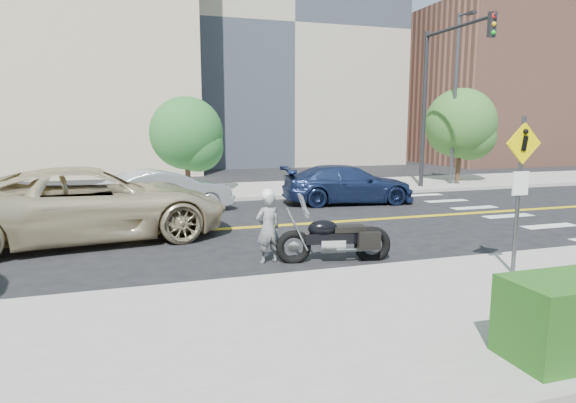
# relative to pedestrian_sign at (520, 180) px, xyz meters

# --- Properties ---
(ground_plane) EXTENTS (120.00, 120.00, 0.00)m
(ground_plane) POSITION_rel_pedestrian_sign_xyz_m (-4.20, 6.31, -1.96)
(ground_plane) COLOR black
(ground_plane) RESTS_ON ground
(sidewalk_near) EXTENTS (60.00, 5.00, 0.15)m
(sidewalk_near) POSITION_rel_pedestrian_sign_xyz_m (-4.20, -1.19, -1.89)
(sidewalk_near) COLOR #9E9B91
(sidewalk_near) RESTS_ON ground_plane
(sidewalk_far) EXTENTS (60.00, 5.00, 0.15)m
(sidewalk_far) POSITION_rel_pedestrian_sign_xyz_m (-4.20, 13.81, -1.89)
(sidewalk_far) COLOR #9E9B91
(sidewalk_far) RESTS_ON ground_plane
(building_mid) EXTENTS (18.00, 14.00, 20.00)m
(building_mid) POSITION_rel_pedestrian_sign_xyz_m (3.80, 32.31, 8.04)
(building_mid) COLOR #A39984
(building_mid) RESTS_ON ground_plane
(building_right) EXTENTS (14.00, 12.00, 12.00)m
(building_right) POSITION_rel_pedestrian_sign_xyz_m (21.80, 26.31, 4.04)
(building_right) COLOR #8C5947
(building_right) RESTS_ON ground_plane
(lamp_post) EXTENTS (0.16, 0.16, 8.00)m
(lamp_post) POSITION_rel_pedestrian_sign_xyz_m (7.80, 12.81, 2.19)
(lamp_post) COLOR #4C4C51
(lamp_post) RESTS_ON sidewalk_far
(traffic_light) EXTENTS (0.28, 4.50, 7.00)m
(traffic_light) POSITION_rel_pedestrian_sign_xyz_m (5.80, 11.39, 2.71)
(traffic_light) COLOR black
(traffic_light) RESTS_ON sidewalk_far
(pedestrian_sign) EXTENTS (0.78, 0.08, 3.00)m
(pedestrian_sign) POSITION_rel_pedestrian_sign_xyz_m (0.00, 0.00, 0.00)
(pedestrian_sign) COLOR #4C4C51
(pedestrian_sign) RESTS_ON sidewalk_near
(motorcyclist) EXTENTS (0.62, 0.47, 1.64)m
(motorcyclist) POSITION_rel_pedestrian_sign_xyz_m (-4.24, 2.58, -1.14)
(motorcyclist) COLOR #B3B3B8
(motorcyclist) RESTS_ON ground
(motorcycle) EXTENTS (2.57, 1.18, 1.51)m
(motorcycle) POSITION_rel_pedestrian_sign_xyz_m (-2.81, 2.25, -1.21)
(motorcycle) COLOR black
(motorcycle) RESTS_ON ground
(suv) EXTENTS (7.31, 4.13, 1.93)m
(suv) POSITION_rel_pedestrian_sign_xyz_m (-8.06, 6.02, -1.00)
(suv) COLOR beige
(suv) RESTS_ON ground
(parked_car_silver) EXTENTS (4.85, 3.09, 1.51)m
(parked_car_silver) POSITION_rel_pedestrian_sign_xyz_m (-6.09, 9.22, -1.21)
(parked_car_silver) COLOR #AFB2B7
(parked_car_silver) RESTS_ON ground
(parked_car_blue) EXTENTS (5.30, 2.66, 1.48)m
(parked_car_blue) POSITION_rel_pedestrian_sign_xyz_m (0.83, 9.60, -1.22)
(parked_car_blue) COLOR navy
(parked_car_blue) RESTS_ON ground
(tree_far_a) EXTENTS (3.07, 3.07, 4.19)m
(tree_far_a) POSITION_rel_pedestrian_sign_xyz_m (-4.87, 13.49, 0.69)
(tree_far_a) COLOR #382619
(tree_far_a) RESTS_ON ground
(tree_far_b) EXTENTS (3.50, 3.50, 4.84)m
(tree_far_b) POSITION_rel_pedestrian_sign_xyz_m (8.76, 13.57, 1.12)
(tree_far_b) COLOR #382619
(tree_far_b) RESTS_ON ground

